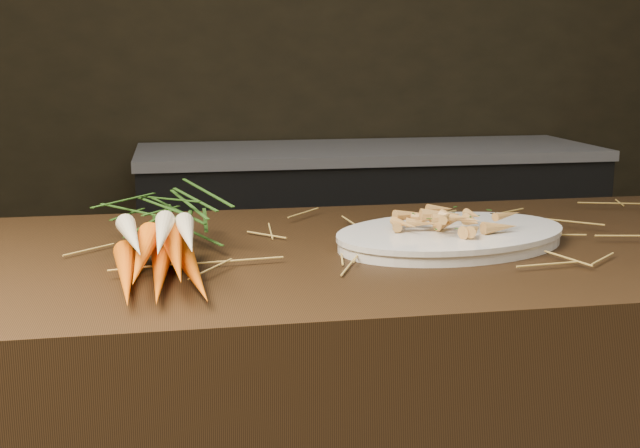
% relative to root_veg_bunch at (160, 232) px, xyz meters
% --- Properties ---
extents(back_counter, '(1.82, 0.62, 0.84)m').
position_rel_root_veg_bunch_xyz_m(back_counter, '(0.79, 1.91, -0.52)').
color(back_counter, black).
rests_on(back_counter, ground).
extents(straw_bedding, '(1.40, 0.60, 0.02)m').
position_rel_root_veg_bunch_xyz_m(straw_bedding, '(0.49, 0.03, -0.04)').
color(straw_bedding, '#AE8A3D').
rests_on(straw_bedding, main_counter).
extents(root_veg_bunch, '(0.17, 0.50, 0.09)m').
position_rel_root_veg_bunch_xyz_m(root_veg_bunch, '(0.00, 0.00, 0.00)').
color(root_veg_bunch, '#DF5002').
rests_on(root_veg_bunch, main_counter).
extents(serving_platter, '(0.45, 0.36, 0.02)m').
position_rel_root_veg_bunch_xyz_m(serving_platter, '(0.46, 0.02, -0.03)').
color(serving_platter, white).
rests_on(serving_platter, main_counter).
extents(roasted_veg_heap, '(0.22, 0.19, 0.04)m').
position_rel_root_veg_bunch_xyz_m(roasted_veg_heap, '(0.46, 0.02, -0.00)').
color(roasted_veg_heap, '#C28942').
rests_on(roasted_veg_heap, serving_platter).
extents(serving_fork, '(0.04, 0.15, 0.00)m').
position_rel_root_veg_bunch_xyz_m(serving_fork, '(0.60, 0.04, -0.02)').
color(serving_fork, silver).
rests_on(serving_fork, serving_platter).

